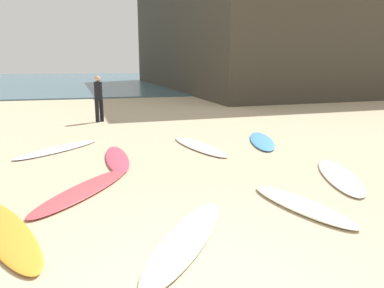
{
  "coord_description": "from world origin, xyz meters",
  "views": [
    {
      "loc": [
        -0.8,
        -2.89,
        2.18
      ],
      "look_at": [
        1.3,
        5.16,
        0.3
      ],
      "focal_mm": 34.94,
      "sensor_mm": 36.0,
      "label": 1
    }
  ],
  "objects_px": {
    "surfboard_8": "(199,146)",
    "beachgoer_near": "(99,97)",
    "surfboard_5": "(262,141)",
    "surfboard_7": "(6,232)",
    "surfboard_3": "(339,176)",
    "surfboard_2": "(58,149)",
    "surfboard_1": "(84,190)",
    "surfboard_6": "(301,205)",
    "surfboard_9": "(117,158)",
    "surfboard_0": "(186,239)"
  },
  "relations": [
    {
      "from": "surfboard_6",
      "to": "surfboard_8",
      "type": "distance_m",
      "value": 4.22
    },
    {
      "from": "surfboard_5",
      "to": "surfboard_9",
      "type": "xyz_separation_m",
      "value": [
        -3.91,
        -0.89,
        0.0
      ]
    },
    {
      "from": "surfboard_7",
      "to": "beachgoer_near",
      "type": "bearing_deg",
      "value": 57.85
    },
    {
      "from": "surfboard_7",
      "to": "beachgoer_near",
      "type": "distance_m",
      "value": 8.97
    },
    {
      "from": "surfboard_6",
      "to": "surfboard_7",
      "type": "xyz_separation_m",
      "value": [
        -4.12,
        0.15,
        -0.0
      ]
    },
    {
      "from": "surfboard_3",
      "to": "surfboard_6",
      "type": "xyz_separation_m",
      "value": [
        -1.48,
        -1.15,
        0.01
      ]
    },
    {
      "from": "surfboard_7",
      "to": "surfboard_1",
      "type": "bearing_deg",
      "value": 32.35
    },
    {
      "from": "surfboard_2",
      "to": "surfboard_6",
      "type": "xyz_separation_m",
      "value": [
        3.88,
        -4.78,
        0.01
      ]
    },
    {
      "from": "surfboard_5",
      "to": "surfboard_7",
      "type": "bearing_deg",
      "value": -124.81
    },
    {
      "from": "surfboard_0",
      "to": "surfboard_8",
      "type": "xyz_separation_m",
      "value": [
        1.51,
        4.8,
        -0.0
      ]
    },
    {
      "from": "surfboard_8",
      "to": "beachgoer_near",
      "type": "distance_m",
      "value": 5.41
    },
    {
      "from": "surfboard_0",
      "to": "surfboard_5",
      "type": "height_order",
      "value": "surfboard_5"
    },
    {
      "from": "surfboard_1",
      "to": "surfboard_7",
      "type": "distance_m",
      "value": 1.66
    },
    {
      "from": "surfboard_3",
      "to": "surfboard_8",
      "type": "bearing_deg",
      "value": 143.18
    },
    {
      "from": "surfboard_1",
      "to": "surfboard_2",
      "type": "bearing_deg",
      "value": -43.61
    },
    {
      "from": "surfboard_2",
      "to": "surfboard_5",
      "type": "height_order",
      "value": "surfboard_5"
    },
    {
      "from": "surfboard_8",
      "to": "surfboard_7",
      "type": "bearing_deg",
      "value": -145.47
    },
    {
      "from": "surfboard_7",
      "to": "surfboard_9",
      "type": "xyz_separation_m",
      "value": [
        1.59,
        3.33,
        0.0
      ]
    },
    {
      "from": "surfboard_1",
      "to": "surfboard_3",
      "type": "height_order",
      "value": "surfboard_1"
    },
    {
      "from": "surfboard_7",
      "to": "surfboard_8",
      "type": "bearing_deg",
      "value": 23.95
    },
    {
      "from": "surfboard_5",
      "to": "surfboard_1",
      "type": "bearing_deg",
      "value": -130.43
    },
    {
      "from": "surfboard_3",
      "to": "surfboard_1",
      "type": "bearing_deg",
      "value": -163.54
    },
    {
      "from": "surfboard_5",
      "to": "surfboard_7",
      "type": "height_order",
      "value": "surfboard_5"
    },
    {
      "from": "surfboard_2",
      "to": "surfboard_7",
      "type": "relative_size",
      "value": 0.97
    },
    {
      "from": "surfboard_2",
      "to": "surfboard_5",
      "type": "relative_size",
      "value": 1.04
    },
    {
      "from": "surfboard_6",
      "to": "surfboard_9",
      "type": "bearing_deg",
      "value": 110.18
    },
    {
      "from": "surfboard_5",
      "to": "surfboard_9",
      "type": "bearing_deg",
      "value": -149.43
    },
    {
      "from": "surfboard_7",
      "to": "surfboard_8",
      "type": "height_order",
      "value": "surfboard_7"
    },
    {
      "from": "surfboard_5",
      "to": "beachgoer_near",
      "type": "height_order",
      "value": "beachgoer_near"
    },
    {
      "from": "surfboard_0",
      "to": "surfboard_6",
      "type": "relative_size",
      "value": 1.22
    },
    {
      "from": "surfboard_0",
      "to": "surfboard_6",
      "type": "xyz_separation_m",
      "value": [
        1.94,
        0.6,
        0.01
      ]
    },
    {
      "from": "surfboard_6",
      "to": "surfboard_7",
      "type": "height_order",
      "value": "surfboard_6"
    },
    {
      "from": "surfboard_5",
      "to": "surfboard_7",
      "type": "relative_size",
      "value": 0.93
    },
    {
      "from": "surfboard_1",
      "to": "surfboard_8",
      "type": "relative_size",
      "value": 1.02
    },
    {
      "from": "surfboard_0",
      "to": "surfboard_1",
      "type": "relative_size",
      "value": 0.94
    },
    {
      "from": "surfboard_0",
      "to": "beachgoer_near",
      "type": "relative_size",
      "value": 1.48
    },
    {
      "from": "surfboard_6",
      "to": "beachgoer_near",
      "type": "relative_size",
      "value": 1.21
    },
    {
      "from": "surfboard_5",
      "to": "surfboard_3",
      "type": "bearing_deg",
      "value": -70.42
    },
    {
      "from": "surfboard_8",
      "to": "beachgoer_near",
      "type": "xyz_separation_m",
      "value": [
        -2.38,
        4.78,
        0.87
      ]
    },
    {
      "from": "surfboard_9",
      "to": "surfboard_1",
      "type": "bearing_deg",
      "value": 70.41
    },
    {
      "from": "surfboard_9",
      "to": "surfboard_0",
      "type": "bearing_deg",
      "value": 97.48
    },
    {
      "from": "surfboard_0",
      "to": "surfboard_3",
      "type": "bearing_deg",
      "value": 60.03
    },
    {
      "from": "surfboard_6",
      "to": "surfboard_1",
      "type": "bearing_deg",
      "value": 138.59
    },
    {
      "from": "surfboard_6",
      "to": "surfboard_0",
      "type": "bearing_deg",
      "value": -178.64
    },
    {
      "from": "surfboard_2",
      "to": "beachgoer_near",
      "type": "bearing_deg",
      "value": -58.82
    },
    {
      "from": "surfboard_2",
      "to": "surfboard_8",
      "type": "height_order",
      "value": "same"
    },
    {
      "from": "surfboard_5",
      "to": "beachgoer_near",
      "type": "relative_size",
      "value": 1.45
    },
    {
      "from": "surfboard_2",
      "to": "surfboard_3",
      "type": "bearing_deg",
      "value": -168.57
    },
    {
      "from": "surfboard_0",
      "to": "surfboard_7",
      "type": "bearing_deg",
      "value": -166.03
    },
    {
      "from": "surfboard_3",
      "to": "surfboard_9",
      "type": "relative_size",
      "value": 1.01
    }
  ]
}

